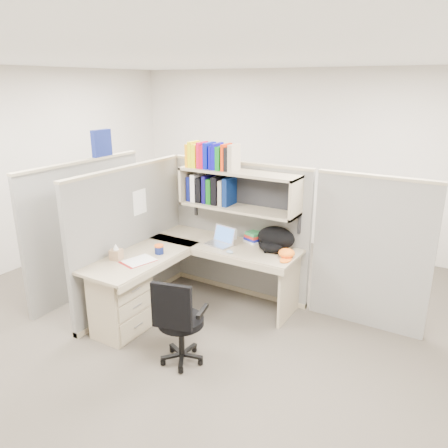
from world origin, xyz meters
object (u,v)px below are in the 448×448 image
Objects in this scene: laptop at (219,236)px; backpack at (274,239)px; desk at (150,287)px; snack_canister at (159,249)px; task_chair at (180,334)px.

laptop is 0.69× the size of backpack.
desk is 5.95× the size of laptop.
laptop is at bearing 64.22° from desk.
backpack reaches higher than snack_canister.
backpack is 0.48× the size of task_chair.
snack_canister is at bearing 138.59° from task_chair.
task_chair is (0.31, -1.18, -0.52)m from laptop.
laptop is 0.69m from snack_canister.
laptop is 2.90× the size of snack_canister.
backpack reaches higher than laptop.
desk is 0.81m from task_chair.
desk is at bearing -80.08° from snack_canister.
backpack is at bearing 27.09° from laptop.
task_chair is (0.68, -0.41, -0.13)m from desk.
desk is at bearing -105.82° from laptop.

